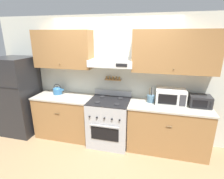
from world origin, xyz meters
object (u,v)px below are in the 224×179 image
object	(u,v)px
tea_kettle	(58,90)
microwave	(171,96)
stove_range	(109,122)
utensil_crock	(151,98)
toaster_oven	(200,101)
refrigerator	(18,96)

from	to	relation	value
tea_kettle	microwave	xyz separation A→B (m)	(2.36, 0.02, 0.06)
stove_range	utensil_crock	distance (m)	0.96
tea_kettle	toaster_oven	xyz separation A→B (m)	(2.87, -0.00, 0.02)
tea_kettle	utensil_crock	world-z (taller)	utensil_crock
toaster_oven	refrigerator	bearing A→B (deg)	-177.24
refrigerator	tea_kettle	size ratio (longest dim) A/B	6.76
tea_kettle	toaster_oven	size ratio (longest dim) A/B	0.69
tea_kettle	stove_range	bearing A→B (deg)	-6.99
tea_kettle	utensil_crock	size ratio (longest dim) A/B	0.86
microwave	utensil_crock	xyz separation A→B (m)	(-0.36, -0.02, -0.07)
refrigerator	toaster_oven	distance (m)	3.77
utensil_crock	toaster_oven	distance (m)	0.87
refrigerator	tea_kettle	bearing A→B (deg)	11.61
tea_kettle	utensil_crock	bearing A→B (deg)	0.00
microwave	utensil_crock	world-z (taller)	utensil_crock
stove_range	toaster_oven	bearing A→B (deg)	5.04
utensil_crock	toaster_oven	size ratio (longest dim) A/B	0.80
refrigerator	tea_kettle	xyz separation A→B (m)	(0.89, 0.18, 0.15)
stove_range	refrigerator	world-z (taller)	refrigerator
microwave	toaster_oven	distance (m)	0.51
refrigerator	toaster_oven	xyz separation A→B (m)	(3.76, 0.18, 0.17)
refrigerator	toaster_oven	world-z (taller)	refrigerator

